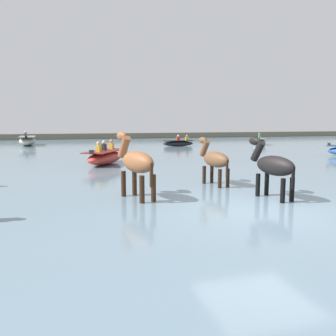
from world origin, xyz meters
TOP-DOWN VIEW (x-y plane):
  - ground_plane at (0.00, 0.00)m, footprint 120.00×120.00m
  - water_surface at (0.00, 10.00)m, footprint 90.00×90.00m
  - horse_lead_bay at (0.28, 3.25)m, footprint 0.66×1.64m
  - horse_trailing_chestnut at (-2.48, 1.99)m, footprint 0.90×1.83m
  - horse_flank_black at (0.96, 1.00)m, footprint 0.69×1.71m
  - boat_distant_east at (11.98, 20.39)m, footprint 1.73×2.75m
  - boat_mid_channel at (4.61, 20.63)m, footprint 2.58×0.89m
  - boat_distant_west at (-2.49, 9.81)m, footprint 2.47×3.27m
  - boat_mid_outer at (-7.46, 25.19)m, footprint 1.55×4.01m
  - far_shoreline at (0.00, 35.97)m, footprint 80.00×2.40m

SIDE VIEW (x-z plane):
  - ground_plane at x=0.00m, z-range 0.00..0.00m
  - water_surface at x=0.00m, z-range 0.00..0.27m
  - far_shoreline at x=0.00m, z-range 0.00..0.91m
  - boat_mid_channel at x=4.61m, z-range 0.04..0.99m
  - boat_distant_east at x=11.98m, z-range 0.03..1.07m
  - boat_distant_west at x=-2.49m, z-range 0.04..1.17m
  - boat_mid_outer at x=-7.46m, z-range 0.03..1.27m
  - horse_lead_bay at x=0.28m, z-range 0.16..1.93m
  - horse_flank_black at x=0.96m, z-range 0.17..2.02m
  - horse_trailing_chestnut at x=-2.48m, z-range 0.18..2.19m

